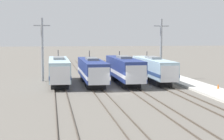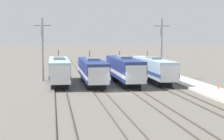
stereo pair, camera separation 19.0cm
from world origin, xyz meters
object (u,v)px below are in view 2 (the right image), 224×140
at_px(catenary_tower_left, 42,49).
at_px(traffic_cone, 218,86).
at_px(locomotive_far_right, 154,69).
at_px(locomotive_center_right, 125,70).
at_px(locomotive_far_left, 59,70).
at_px(locomotive_center_left, 92,71).
at_px(catenary_tower_right, 161,48).

relative_size(catenary_tower_left, traffic_cone, 15.30).
height_order(catenary_tower_left, traffic_cone, catenary_tower_left).
distance_m(locomotive_far_right, catenary_tower_left, 17.78).
bearing_deg(locomotive_far_right, locomotive_center_right, -165.54).
distance_m(locomotive_far_left, locomotive_center_left, 4.92).
distance_m(locomotive_center_right, catenary_tower_right, 9.28).
xyz_separation_m(locomotive_center_left, locomotive_far_right, (9.75, 1.36, 0.00)).
relative_size(locomotive_center_left, locomotive_far_right, 0.97).
bearing_deg(catenary_tower_left, locomotive_far_left, -61.64).
height_order(locomotive_center_right, locomotive_far_right, locomotive_center_right).
xyz_separation_m(locomotive_center_left, locomotive_center_right, (4.88, 0.10, 0.10)).
xyz_separation_m(locomotive_far_left, traffic_cone, (20.43, -9.69, -1.47)).
distance_m(catenary_tower_right, traffic_cone, 15.36).
bearing_deg(catenary_tower_right, locomotive_center_left, -156.67).
xyz_separation_m(locomotive_far_left, catenary_tower_right, (16.90, 4.56, 3.05)).
xyz_separation_m(catenary_tower_right, traffic_cone, (3.53, -14.25, -4.51)).
height_order(locomotive_far_right, catenary_tower_left, catenary_tower_left).
distance_m(locomotive_center_right, locomotive_far_right, 5.04).
bearing_deg(catenary_tower_left, locomotive_center_right, -22.60).
height_order(catenary_tower_right, traffic_cone, catenary_tower_right).
relative_size(locomotive_far_left, locomotive_center_left, 0.96).
distance_m(locomotive_center_right, traffic_cone, 14.16).
height_order(locomotive_far_left, locomotive_center_left, locomotive_far_left).
height_order(locomotive_center_left, locomotive_center_right, locomotive_center_left).
height_order(locomotive_far_left, catenary_tower_right, catenary_tower_right).
bearing_deg(locomotive_far_right, locomotive_far_left, -177.13).
xyz_separation_m(locomotive_center_right, catenary_tower_right, (7.15, 5.08, 3.01)).
bearing_deg(locomotive_far_left, catenary_tower_right, 15.10).
relative_size(locomotive_center_right, catenary_tower_right, 1.69).
relative_size(locomotive_far_right, traffic_cone, 26.45).
xyz_separation_m(locomotive_center_right, catenary_tower_left, (-12.21, 5.08, 3.01)).
height_order(locomotive_far_left, traffic_cone, locomotive_far_left).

